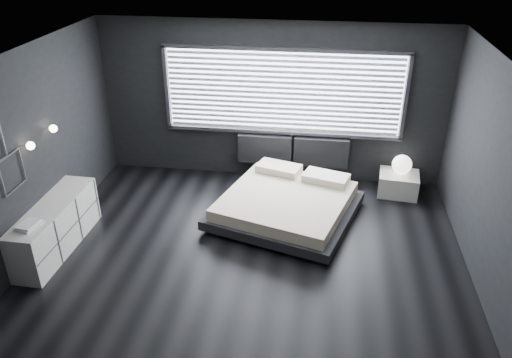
# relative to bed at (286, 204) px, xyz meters

# --- Properties ---
(room) EXTENTS (6.04, 6.00, 2.80)m
(room) POSITION_rel_bed_xyz_m (-0.42, -1.32, 1.15)
(room) COLOR black
(room) RESTS_ON ground
(window) EXTENTS (4.14, 0.09, 1.52)m
(window) POSITION_rel_bed_xyz_m (-0.22, 1.38, 1.36)
(window) COLOR white
(window) RESTS_ON ground
(headboard) EXTENTS (1.96, 0.16, 0.52)m
(headboard) POSITION_rel_bed_xyz_m (-0.01, 1.32, 0.32)
(headboard) COLOR black
(headboard) RESTS_ON ground
(sconce_near) EXTENTS (0.18, 0.11, 0.11)m
(sconce_near) POSITION_rel_bed_xyz_m (-3.30, -1.27, 1.35)
(sconce_near) COLOR silver
(sconce_near) RESTS_ON ground
(sconce_far) EXTENTS (0.18, 0.11, 0.11)m
(sconce_far) POSITION_rel_bed_xyz_m (-3.30, -0.67, 1.35)
(sconce_far) COLOR silver
(sconce_far) RESTS_ON ground
(wall_art_lower) EXTENTS (0.01, 0.48, 0.48)m
(wall_art_lower) POSITION_rel_bed_xyz_m (-3.39, -1.62, 1.13)
(wall_art_lower) COLOR #47474C
(wall_art_lower) RESTS_ON ground
(bed) EXTENTS (2.52, 2.46, 0.53)m
(bed) POSITION_rel_bed_xyz_m (0.00, 0.00, 0.00)
(bed) COLOR black
(bed) RESTS_ON ground
(nightstand) EXTENTS (0.71, 0.61, 0.38)m
(nightstand) POSITION_rel_bed_xyz_m (1.84, 1.03, -0.06)
(nightstand) COLOR beige
(nightstand) RESTS_ON ground
(orb_lamp) EXTENTS (0.33, 0.33, 0.33)m
(orb_lamp) POSITION_rel_bed_xyz_m (1.86, 1.06, 0.30)
(orb_lamp) COLOR white
(orb_lamp) RESTS_ON nightstand
(dresser) EXTENTS (0.54, 1.78, 0.71)m
(dresser) POSITION_rel_bed_xyz_m (-3.20, -1.30, 0.11)
(dresser) COLOR beige
(dresser) RESTS_ON ground
(book_stack) EXTENTS (0.31, 0.36, 0.06)m
(book_stack) POSITION_rel_bed_xyz_m (-3.19, -1.84, 0.49)
(book_stack) COLOR white
(book_stack) RESTS_ON dresser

